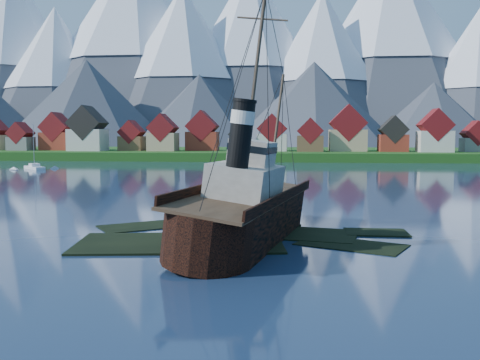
# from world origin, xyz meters

# --- Properties ---
(ground) EXTENTS (1400.00, 1400.00, 0.00)m
(ground) POSITION_xyz_m (0.00, 0.00, 0.00)
(ground) COLOR #1B2E4D
(ground) RESTS_ON ground
(shoal) EXTENTS (31.71, 21.24, 1.14)m
(shoal) POSITION_xyz_m (1.78, 2.15, -0.35)
(shoal) COLOR black
(shoal) RESTS_ON ground
(shore_bank) EXTENTS (600.00, 80.00, 3.20)m
(shore_bank) POSITION_xyz_m (0.00, 170.00, 0.00)
(shore_bank) COLOR #164413
(shore_bank) RESTS_ON ground
(seawall) EXTENTS (600.00, 2.50, 2.00)m
(seawall) POSITION_xyz_m (0.00, 132.00, 0.00)
(seawall) COLOR #3F3D38
(seawall) RESTS_ON ground
(town) EXTENTS (250.96, 16.69, 17.30)m
(town) POSITION_xyz_m (-33.12, 152.18, 8.99)
(town) COLOR maroon
(town) RESTS_ON ground
(mountains) EXTENTS (965.00, 340.00, 205.00)m
(mountains) POSITION_xyz_m (-0.79, 481.26, 89.34)
(mountains) COLOR #2D333D
(mountains) RESTS_ON ground
(tugboat_wreck) EXTENTS (6.65, 28.63, 22.69)m
(tugboat_wreck) POSITION_xyz_m (2.47, 0.89, 2.86)
(tugboat_wreck) COLOR black
(tugboat_wreck) RESTS_ON ground
(sailboat_c) EXTENTS (8.87, 8.83, 12.91)m
(sailboat_c) POSITION_xyz_m (-63.31, 89.73, 0.29)
(sailboat_c) COLOR white
(sailboat_c) RESTS_ON ground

